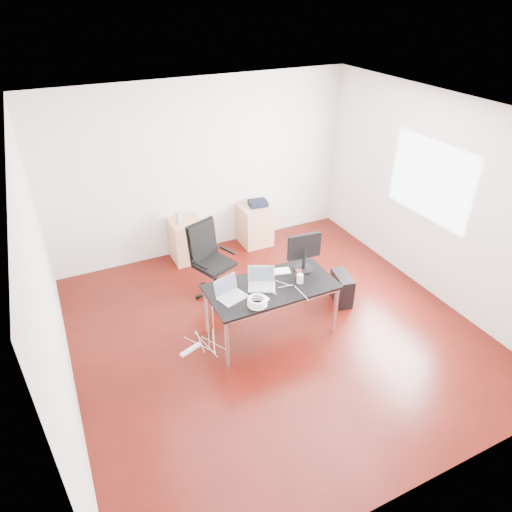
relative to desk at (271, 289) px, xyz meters
name	(u,v)px	position (x,y,z in m)	size (l,w,h in m)	color
room_shell	(279,237)	(0.09, 0.00, 0.73)	(5.00, 5.00, 5.00)	#390A06
desk	(271,289)	(0.00, 0.00, 0.00)	(1.60, 0.80, 0.73)	black
office_chair	(210,256)	(-0.37, 1.19, -0.07)	(0.62, 0.64, 1.08)	black
filing_cabinet_left	(187,240)	(-0.39, 2.23, -0.33)	(0.50, 0.50, 0.70)	tan
filing_cabinet_right	(255,225)	(0.84, 2.23, -0.33)	(0.50, 0.50, 0.70)	tan
pc_tower	(342,288)	(1.22, 0.17, -0.46)	(0.20, 0.45, 0.44)	black
wastebasket	(209,251)	(-0.08, 2.09, -0.54)	(0.24, 0.24, 0.28)	black
power_strip	(191,350)	(-1.07, 0.10, -0.66)	(0.30, 0.06, 0.04)	white
laptop_left	(230,293)	(-0.55, 0.02, 0.11)	(0.39, 0.34, 0.23)	silver
laptop_right	(262,282)	(-0.10, 0.06, 0.11)	(0.41, 0.37, 0.23)	silver
monitor	(304,250)	(0.55, 0.17, 0.34)	(0.45, 0.26, 0.51)	black
keyboard	(273,272)	(0.16, 0.25, 0.06)	(0.44, 0.14, 0.02)	white
cup_white	(300,279)	(0.35, -0.09, 0.11)	(0.08, 0.08, 0.12)	white
cup_brown	(298,274)	(0.40, 0.03, 0.10)	(0.08, 0.08, 0.10)	#5F2A20
cable_coil	(257,302)	(-0.33, -0.28, 0.11)	(0.24, 0.24, 0.11)	white
power_adapter	(266,299)	(-0.20, -0.23, 0.07)	(0.07, 0.07, 0.03)	white
speaker	(179,217)	(-0.48, 2.22, 0.11)	(0.09, 0.08, 0.18)	#9E9E9E
navy_garment	(258,203)	(0.90, 2.24, 0.07)	(0.30, 0.24, 0.09)	black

